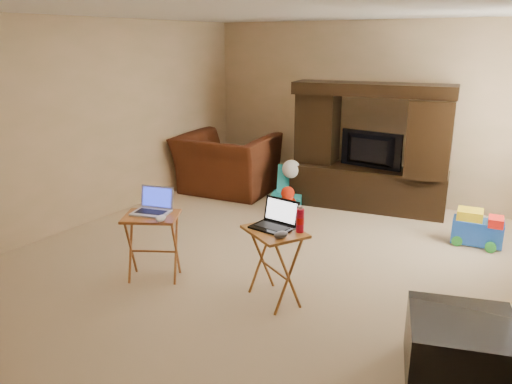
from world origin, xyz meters
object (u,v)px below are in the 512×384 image
Objects in this scene: television at (368,151)px; entertainment_center at (369,147)px; push_toy at (478,228)px; laptop_left at (150,202)px; ottoman at (460,350)px; laptop_right at (272,216)px; tray_table_left at (153,247)px; child_rocker at (287,186)px; mouse_left at (161,218)px; plush_toy at (288,200)px; mouse_right at (281,235)px; tray_table_right at (274,266)px; water_bottle at (300,221)px; recliner at (227,164)px.

entertainment_center is at bearing -85.37° from television.
laptop_left reaches higher than push_toy.
ottoman is 1.77m from laptop_right.
tray_table_left is 0.45m from laptop_left.
television reaches higher than child_rocker.
mouse_left is at bearing -138.71° from push_toy.
entertainment_center reaches higher than ottoman.
mouse_left is (0.19, -0.07, 0.35)m from tray_table_left.
mouse_left is at bearing -113.56° from entertainment_center.
television reaches higher than plush_toy.
push_toy is 1.56× the size of laptop_right.
television is 1.21m from child_rocker.
mouse_right is at bearing 10.49° from mouse_left.
ottoman is 2.66m from mouse_left.
child_rocker is 2.65m from tray_table_left.
mouse_left is at bearing -106.63° from child_rocker.
ottoman is 1.64m from tray_table_right.
plush_toy is at bearing 69.37° from laptop_left.
laptop_left reaches higher than ottoman.
child_rocker is 2.72× the size of water_bottle.
child_rocker is 2.70m from laptop_right.
laptop_right is at bearing -84.59° from child_rocker.
laptop_right is (1.18, -2.37, 0.51)m from child_rocker.
child_rocker is 1.60× the size of laptop_right.
recliner is 2.93m from laptop_left.
tray_table_left is at bearing -161.38° from laptop_right.
tray_table_right reaches higher than ottoman.
entertainment_center is 5.94× the size of laptop_right.
push_toy is 2.64× the size of water_bottle.
entertainment_center reaches higher than plush_toy.
television is at bearing 76.48° from mouse_left.
plush_toy is 2.38m from laptop_right.
recliner is 2.48× the size of push_toy.
tray_table_right is 1.91× the size of laptop_right.
ottoman is (3.92, -2.73, -0.22)m from recliner.
television reaches higher than ottoman.
tray_table_left is at bearing -141.73° from push_toy.
entertainment_center is at bearing 76.66° from mouse_left.
mouse_right is (1.35, -2.51, 0.42)m from child_rocker.
television is 3.67m from ottoman.
recliner is (-2.06, -0.38, -0.38)m from television.
plush_toy is (-0.79, -0.77, -0.62)m from television.
laptop_left is (1.08, -2.71, 0.33)m from recliner.
ottoman is (0.32, -2.58, 0.02)m from push_toy.
laptop_left is at bearing -167.72° from water_bottle.
tray_table_right is (0.24, -2.86, -0.48)m from television.
tray_table_right is at bearing -84.02° from child_rocker.
entertainment_center is 1.24m from child_rocker.
entertainment_center is at bearing -175.55° from recliner.
tray_table_right is (1.20, 0.26, 0.01)m from tray_table_left.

